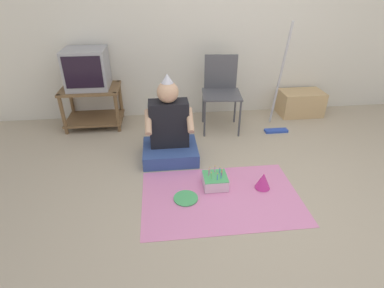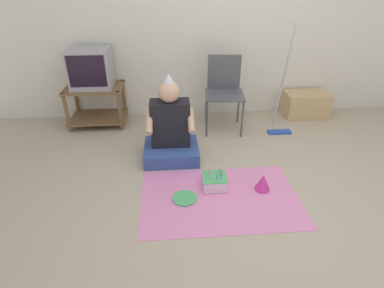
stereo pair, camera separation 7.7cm
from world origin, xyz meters
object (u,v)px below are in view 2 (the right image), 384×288
object	(u,v)px
cardboard_box_stack	(305,104)
dust_mop	(282,102)
person_seated	(171,132)
party_hat_blue	(263,182)
paper_plate	(184,198)
birthday_cake	(214,181)
folding_chair	(224,88)
tv	(91,68)

from	to	relation	value
cardboard_box_stack	dust_mop	world-z (taller)	dust_mop
dust_mop	person_seated	bearing A→B (deg)	-159.41
person_seated	party_hat_blue	size ratio (longest dim) A/B	5.76
paper_plate	cardboard_box_stack	bearing A→B (deg)	43.39
birthday_cake	dust_mop	bearing A→B (deg)	48.26
birthday_cake	folding_chair	bearing A→B (deg)	77.25
birthday_cake	party_hat_blue	distance (m)	0.43
folding_chair	tv	bearing A→B (deg)	172.36
person_seated	birthday_cake	bearing A→B (deg)	-55.99
folding_chair	party_hat_blue	xyz separation A→B (m)	(0.14, -1.32, -0.43)
tv	dust_mop	distance (m)	2.30
dust_mop	paper_plate	distance (m)	1.76
tv	dust_mop	xyz separation A→B (m)	(2.24, -0.39, -0.35)
cardboard_box_stack	person_seated	bearing A→B (deg)	-153.27
dust_mop	party_hat_blue	world-z (taller)	dust_mop
birthday_cake	cardboard_box_stack	bearing A→B (deg)	45.66
tv	paper_plate	world-z (taller)	tv
tv	party_hat_blue	bearing A→B (deg)	-41.70
folding_chair	person_seated	distance (m)	0.97
paper_plate	tv	bearing A→B (deg)	122.18
dust_mop	birthday_cake	distance (m)	1.45
folding_chair	paper_plate	world-z (taller)	folding_chair
folding_chair	birthday_cake	bearing A→B (deg)	-102.75
dust_mop	paper_plate	world-z (taller)	dust_mop
party_hat_blue	paper_plate	bearing A→B (deg)	-173.78
tv	folding_chair	xyz separation A→B (m)	(1.57, -0.21, -0.22)
cardboard_box_stack	folding_chair	bearing A→B (deg)	-168.31
person_seated	party_hat_blue	distance (m)	1.05
tv	cardboard_box_stack	bearing A→B (deg)	0.64
folding_chair	cardboard_box_stack	xyz separation A→B (m)	(1.17, 0.24, -0.35)
folding_chair	dust_mop	xyz separation A→B (m)	(0.66, -0.18, -0.13)
tv	party_hat_blue	world-z (taller)	tv
tv	paper_plate	distance (m)	2.03
dust_mop	person_seated	world-z (taller)	dust_mop
folding_chair	birthday_cake	size ratio (longest dim) A/B	4.03
tv	paper_plate	xyz separation A→B (m)	(1.01, -1.60, -0.72)
folding_chair	paper_plate	bearing A→B (deg)	-111.98
cardboard_box_stack	paper_plate	world-z (taller)	cardboard_box_stack
cardboard_box_stack	party_hat_blue	size ratio (longest dim) A/B	3.65
birthday_cake	party_hat_blue	bearing A→B (deg)	-10.30
party_hat_blue	paper_plate	distance (m)	0.71
person_seated	birthday_cake	distance (m)	0.72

